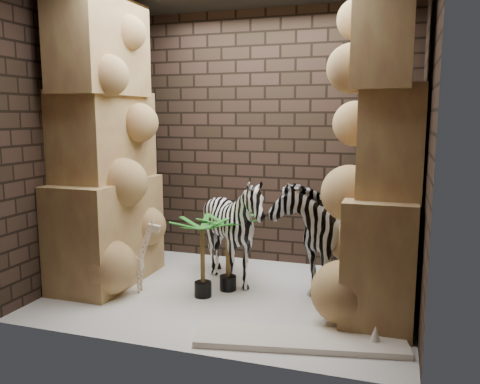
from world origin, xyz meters
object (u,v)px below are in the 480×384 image
(giraffe_toy, at_px, (130,255))
(palm_front, at_px, (228,253))
(palm_back, at_px, (203,258))
(surfboard, at_px, (300,339))
(zebra_right, at_px, (318,221))
(zebra_left, at_px, (234,236))

(giraffe_toy, xyz_separation_m, palm_front, (0.93, 0.35, 0.01))
(giraffe_toy, relative_size, palm_front, 0.98)
(palm_back, height_order, surfboard, palm_back)
(zebra_right, height_order, giraffe_toy, zebra_right)
(palm_back, xyz_separation_m, surfboard, (1.11, -0.69, -0.37))
(palm_back, bearing_deg, giraffe_toy, -172.10)
(giraffe_toy, xyz_separation_m, palm_back, (0.75, 0.10, 0.01))
(zebra_left, relative_size, surfboard, 0.71)
(zebra_left, bearing_deg, palm_back, -113.43)
(zebra_left, distance_m, palm_front, 0.22)
(zebra_left, height_order, giraffe_toy, zebra_left)
(giraffe_toy, distance_m, palm_front, 0.99)
(zebra_right, xyz_separation_m, surfboard, (0.09, -1.33, -0.67))
(zebra_left, bearing_deg, giraffe_toy, -150.92)
(palm_front, relative_size, surfboard, 0.48)
(zebra_left, height_order, palm_front, zebra_left)
(zebra_right, height_order, palm_back, zebra_right)
(zebra_left, bearing_deg, surfboard, -50.17)
(palm_front, bearing_deg, surfboard, -45.12)
(zebra_left, height_order, surfboard, zebra_left)
(zebra_left, distance_m, giraffe_toy, 1.08)
(giraffe_toy, distance_m, palm_back, 0.76)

